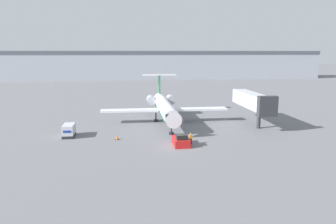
% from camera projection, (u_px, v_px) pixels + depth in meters
% --- Properties ---
extents(ground_plane, '(600.00, 600.00, 0.00)m').
position_uv_depth(ground_plane, '(178.00, 147.00, 46.68)').
color(ground_plane, slate).
extents(terminal_building, '(180.00, 16.80, 13.80)m').
position_uv_depth(terminal_building, '(140.00, 65.00, 162.50)').
color(terminal_building, '#9EA3AD').
rests_on(terminal_building, ground).
extents(airplane_main, '(24.21, 24.90, 8.41)m').
position_uv_depth(airplane_main, '(165.00, 106.00, 62.82)').
color(airplane_main, silver).
rests_on(airplane_main, ground).
extents(pushback_tug, '(2.18, 3.79, 1.81)m').
position_uv_depth(pushback_tug, '(181.00, 141.00, 47.28)').
color(pushback_tug, '#B21919').
rests_on(pushback_tug, ground).
extents(luggage_cart, '(1.70, 3.40, 1.99)m').
position_uv_depth(luggage_cart, '(69.00, 131.00, 52.11)').
color(luggage_cart, '#232326').
rests_on(luggage_cart, ground).
extents(worker_near_tug, '(0.40, 0.24, 1.62)m').
position_uv_depth(worker_near_tug, '(191.00, 139.00, 47.84)').
color(worker_near_tug, '#232838').
rests_on(worker_near_tug, ground).
extents(traffic_cone_left, '(0.59, 0.59, 0.72)m').
position_uv_depth(traffic_cone_left, '(117.00, 137.00, 50.46)').
color(traffic_cone_left, black).
rests_on(traffic_cone_left, ground).
extents(jet_bridge, '(3.20, 14.67, 6.19)m').
position_uv_depth(jet_bridge, '(253.00, 101.00, 60.21)').
color(jet_bridge, '#2D2D33').
rests_on(jet_bridge, ground).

